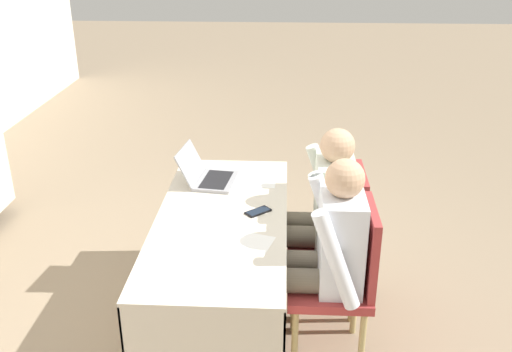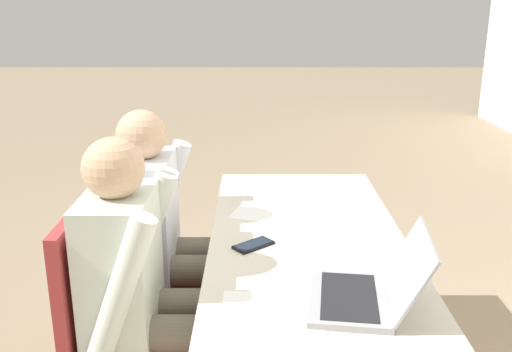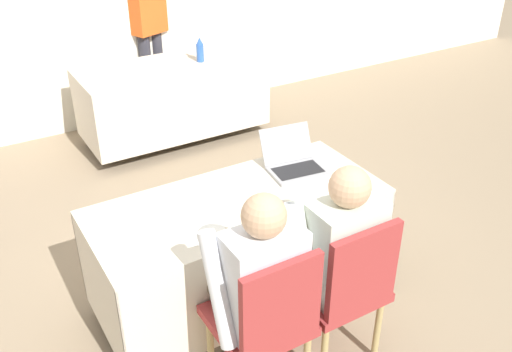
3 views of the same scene
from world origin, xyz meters
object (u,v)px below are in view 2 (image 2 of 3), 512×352
object	(u,v)px
cell_phone	(253,245)
person_white_shirt	(145,284)
laptop	(366,290)
chair_near_right	(118,325)
chair_near_left	(143,266)
person_checkered_shirt	(166,231)

from	to	relation	value
cell_phone	person_white_shirt	world-z (taller)	person_white_shirt
laptop	cell_phone	bearing A→B (deg)	-133.14
person_white_shirt	chair_near_right	bearing A→B (deg)	90.00
chair_near_left	chair_near_right	world-z (taller)	same
laptop	chair_near_right	bearing A→B (deg)	-98.70
laptop	chair_near_left	world-z (taller)	laptop
laptop	person_white_shirt	bearing A→B (deg)	-100.94
chair_near_right	cell_phone	bearing A→B (deg)	-69.68
laptop	person_white_shirt	world-z (taller)	person_white_shirt
chair_near_right	person_checkered_shirt	xyz separation A→B (m)	(-0.46, 0.10, 0.16)
person_checkered_shirt	cell_phone	bearing A→B (deg)	-128.18
laptop	person_checkered_shirt	distance (m)	0.99
person_checkered_shirt	person_white_shirt	xyz separation A→B (m)	(0.46, 0.00, 0.00)
laptop	person_white_shirt	xyz separation A→B (m)	(-0.23, -0.70, -0.10)
laptop	chair_near_left	xyz separation A→B (m)	(-0.69, -0.80, -0.26)
chair_near_left	person_white_shirt	distance (m)	0.50
chair_near_left	person_white_shirt	xyz separation A→B (m)	(0.46, 0.10, 0.16)
chair_near_left	person_checkered_shirt	size ratio (longest dim) A/B	0.78
chair_near_left	chair_near_right	distance (m)	0.46
cell_phone	chair_near_right	bearing A→B (deg)	-110.48
person_white_shirt	person_checkered_shirt	bearing A→B (deg)	0.00
chair_near_right	chair_near_left	bearing A→B (deg)	0.00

